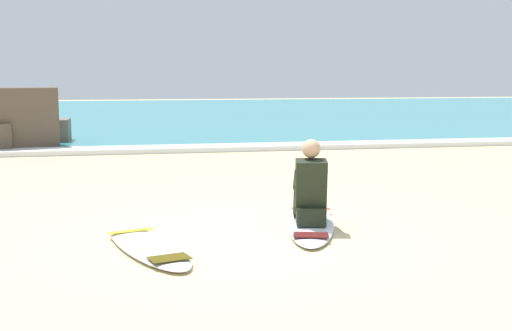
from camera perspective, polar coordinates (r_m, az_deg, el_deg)
ground_plane at (r=7.18m, az=-0.74°, el=-6.05°), size 80.00×80.00×0.00m
sea at (r=28.75m, az=-8.87°, el=4.41°), size 80.00×28.00×0.10m
breaking_foam at (r=15.12m, az=-6.47°, el=1.45°), size 80.00×0.90×0.11m
surfboard_main at (r=7.65m, az=4.74°, el=-4.95°), size 1.13×2.33×0.08m
surfer_seated at (r=7.42m, az=4.71°, el=-2.18°), size 0.47×0.75×0.95m
surfboard_spare_near at (r=6.70m, az=-9.33°, el=-6.87°), size 1.05×2.03×0.08m
rock_outcrop_distant at (r=16.50m, az=-20.59°, el=2.87°), size 3.12×3.87×1.43m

